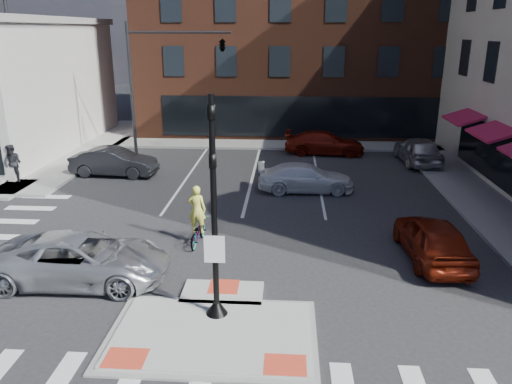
# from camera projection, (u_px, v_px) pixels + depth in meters

# --- Properties ---
(ground) EXTENTS (120.00, 120.00, 0.00)m
(ground) POSITION_uv_depth(u_px,v_px,m) (215.00, 325.00, 13.39)
(ground) COLOR #28282B
(ground) RESTS_ON ground
(refuge_island) EXTENTS (5.40, 4.65, 0.13)m
(refuge_island) POSITION_uv_depth(u_px,v_px,m) (213.00, 329.00, 13.12)
(refuge_island) COLOR gray
(refuge_island) RESTS_ON ground
(sidewalk_e) EXTENTS (3.00, 24.00, 0.15)m
(sidewalk_e) POSITION_uv_depth(u_px,v_px,m) (488.00, 206.00, 22.18)
(sidewalk_e) COLOR gray
(sidewalk_e) RESTS_ON ground
(sidewalk_n) EXTENTS (26.00, 3.00, 0.15)m
(sidewalk_n) POSITION_uv_depth(u_px,v_px,m) (305.00, 144.00, 34.04)
(sidewalk_n) COLOR gray
(sidewalk_n) RESTS_ON ground
(building_n) EXTENTS (24.40, 18.40, 15.50)m
(building_n) POSITION_uv_depth(u_px,v_px,m) (304.00, 26.00, 41.12)
(building_n) COLOR #522819
(building_n) RESTS_ON ground
(building_far_left) EXTENTS (10.00, 12.00, 10.00)m
(building_far_left) POSITION_uv_depth(u_px,v_px,m) (242.00, 51.00, 61.40)
(building_far_left) COLOR slate
(building_far_left) RESTS_ON ground
(building_far_right) EXTENTS (12.00, 12.00, 12.00)m
(building_far_right) POSITION_uv_depth(u_px,v_px,m) (347.00, 42.00, 62.18)
(building_far_right) COLOR brown
(building_far_right) RESTS_ON ground
(signal_pole) EXTENTS (0.60, 0.60, 5.98)m
(signal_pole) POSITION_uv_depth(u_px,v_px,m) (215.00, 239.00, 13.03)
(signal_pole) COLOR black
(signal_pole) RESTS_ON refuge_island
(mast_arm_signal) EXTENTS (6.10, 2.24, 8.00)m
(mast_arm_signal) POSITION_uv_depth(u_px,v_px,m) (197.00, 54.00, 28.75)
(mast_arm_signal) COLOR black
(mast_arm_signal) RESTS_ON ground
(silver_suv) EXTENTS (5.53, 2.62, 1.53)m
(silver_suv) POSITION_uv_depth(u_px,v_px,m) (81.00, 259.00, 15.52)
(silver_suv) COLOR silver
(silver_suv) RESTS_ON ground
(red_sedan) EXTENTS (2.02, 4.54, 1.52)m
(red_sedan) POSITION_uv_depth(u_px,v_px,m) (433.00, 239.00, 17.03)
(red_sedan) COLOR maroon
(red_sedan) RESTS_ON ground
(white_pickup) EXTENTS (4.74, 2.13, 1.35)m
(white_pickup) POSITION_uv_depth(u_px,v_px,m) (306.00, 178.00, 24.31)
(white_pickup) COLOR white
(white_pickup) RESTS_ON ground
(bg_car_dark) EXTENTS (4.67, 1.91, 1.51)m
(bg_car_dark) POSITION_uv_depth(u_px,v_px,m) (114.00, 162.00, 26.90)
(bg_car_dark) COLOR #26272B
(bg_car_dark) RESTS_ON ground
(bg_car_silver) EXTENTS (2.16, 4.83, 1.61)m
(bg_car_silver) POSITION_uv_depth(u_px,v_px,m) (418.00, 150.00, 29.29)
(bg_car_silver) COLOR #B2B3B9
(bg_car_silver) RESTS_ON ground
(bg_car_red) EXTENTS (5.08, 2.27, 1.45)m
(bg_car_red) POSITION_uv_depth(u_px,v_px,m) (324.00, 143.00, 31.55)
(bg_car_red) COLOR maroon
(bg_car_red) RESTS_ON ground
(cyclist) EXTENTS (0.79, 1.84, 2.25)m
(cyclist) POSITION_uv_depth(u_px,v_px,m) (197.00, 225.00, 18.25)
(cyclist) COLOR #3F3F44
(cyclist) RESTS_ON ground
(pedestrian_a) EXTENTS (1.00, 0.81, 1.93)m
(pedestrian_a) POSITION_uv_depth(u_px,v_px,m) (13.00, 163.00, 25.16)
(pedestrian_a) COLOR black
(pedestrian_a) RESTS_ON sidewalk_nw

